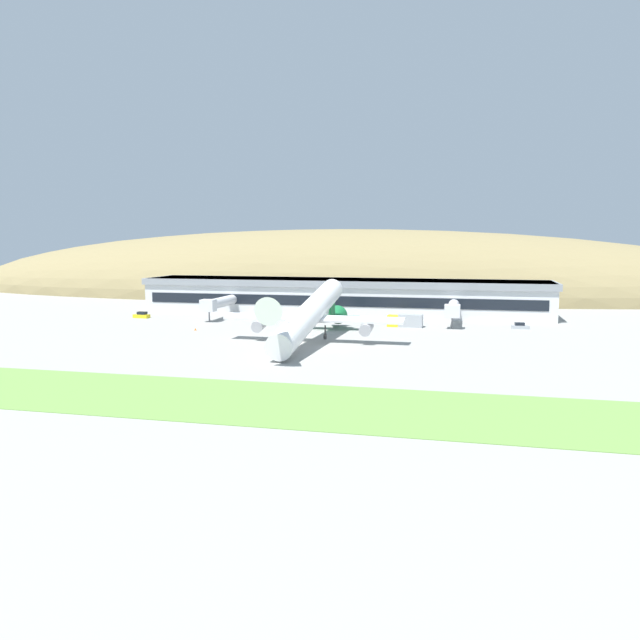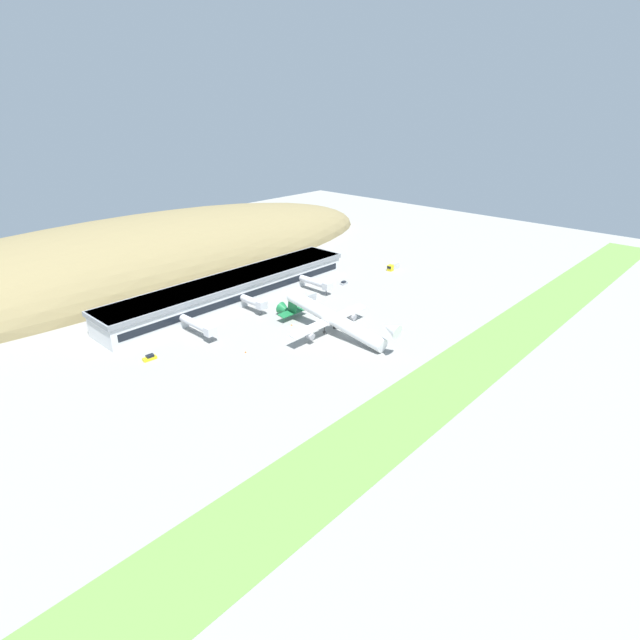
# 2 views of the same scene
# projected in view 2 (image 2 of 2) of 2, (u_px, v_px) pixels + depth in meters

# --- Properties ---
(ground_plane) EXTENTS (416.42, 416.42, 0.00)m
(ground_plane) POSITION_uv_depth(u_px,v_px,m) (352.00, 333.00, 168.11)
(ground_plane) COLOR gray
(grass_strip_foreground) EXTENTS (374.78, 20.18, 0.08)m
(grass_strip_foreground) POSITION_uv_depth(u_px,v_px,m) (458.00, 373.00, 143.38)
(grass_strip_foreground) COLOR #669342
(grass_strip_foreground) RESTS_ON ground_plane
(hill_backdrop) EXTENTS (309.97, 85.04, 47.49)m
(hill_backdrop) POSITION_uv_depth(u_px,v_px,m) (120.00, 274.00, 225.53)
(hill_backdrop) COLOR olive
(hill_backdrop) RESTS_ON ground_plane
(terminal_building) EXTENTS (107.85, 17.92, 9.26)m
(terminal_building) POSITION_uv_depth(u_px,v_px,m) (233.00, 288.00, 193.46)
(terminal_building) COLOR silver
(terminal_building) RESTS_ON ground_plane
(jetway_0) EXTENTS (3.38, 17.31, 5.43)m
(jetway_0) POSITION_uv_depth(u_px,v_px,m) (199.00, 326.00, 164.03)
(jetway_0) COLOR silver
(jetway_0) RESTS_ON ground_plane
(jetway_1) EXTENTS (3.38, 12.22, 5.43)m
(jetway_1) POSITION_uv_depth(u_px,v_px,m) (255.00, 302.00, 183.21)
(jetway_1) COLOR silver
(jetway_1) RESTS_ON ground_plane
(jetway_2) EXTENTS (3.38, 16.23, 5.43)m
(jetway_2) POSITION_uv_depth(u_px,v_px,m) (317.00, 283.00, 202.72)
(jetway_2) COLOR silver
(jetway_2) RESTS_ON ground_plane
(cargo_airplane) EXTENTS (35.11, 51.94, 12.40)m
(cargo_airplane) POSITION_uv_depth(u_px,v_px,m) (332.00, 319.00, 165.51)
(cargo_airplane) COLOR white
(service_car_0) EXTENTS (3.84, 1.82, 1.40)m
(service_car_0) POSITION_uv_depth(u_px,v_px,m) (344.00, 283.00, 212.66)
(service_car_0) COLOR #999EA3
(service_car_0) RESTS_ON ground_plane
(service_car_1) EXTENTS (4.23, 2.13, 1.62)m
(service_car_1) POSITION_uv_depth(u_px,v_px,m) (150.00, 358.00, 150.50)
(service_car_1) COLOR gold
(service_car_1) RESTS_ON ground_plane
(fuel_truck) EXTENTS (8.06, 2.83, 2.88)m
(fuel_truck) POSITION_uv_depth(u_px,v_px,m) (307.00, 298.00, 193.96)
(fuel_truck) COLOR gold
(fuel_truck) RESTS_ON ground_plane
(box_truck) EXTENTS (6.90, 2.63, 3.10)m
(box_truck) POSITION_uv_depth(u_px,v_px,m) (393.00, 266.00, 230.97)
(box_truck) COLOR gold
(box_truck) RESTS_ON ground_plane
(traffic_cone_0) EXTENTS (0.52, 0.52, 0.58)m
(traffic_cone_0) POSITION_uv_depth(u_px,v_px,m) (292.00, 325.00, 173.65)
(traffic_cone_0) COLOR orange
(traffic_cone_0) RESTS_ON ground_plane
(traffic_cone_1) EXTENTS (0.52, 0.52, 0.58)m
(traffic_cone_1) POSITION_uv_depth(u_px,v_px,m) (246.00, 352.00, 154.88)
(traffic_cone_1) COLOR orange
(traffic_cone_1) RESTS_ON ground_plane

